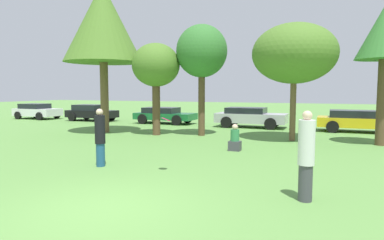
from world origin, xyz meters
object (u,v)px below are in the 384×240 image
at_px(parked_car_green, 164,115).
at_px(parked_car_black, 91,112).
at_px(tree_3, 294,54).
at_px(parked_car_white, 37,111).
at_px(parked_car_yellow, 357,120).
at_px(frisbee, 166,119).
at_px(person_catcher, 306,156).
at_px(tree_1, 156,66).
at_px(tree_2, 202,52).
at_px(person_thrower, 100,137).
at_px(tree_0, 103,24).
at_px(bystander_sitting, 235,140).
at_px(parked_car_silver, 250,116).

bearing_deg(parked_car_green, parked_car_black, -177.33).
distance_m(tree_3, parked_car_white, 21.74).
bearing_deg(parked_car_yellow, frisbee, -114.07).
bearing_deg(parked_car_green, parked_car_yellow, -1.27).
distance_m(parked_car_white, parked_car_yellow, 24.02).
distance_m(person_catcher, tree_1, 11.80).
height_order(tree_2, tree_3, tree_2).
xyz_separation_m(person_thrower, parked_car_white, (-16.18, 12.22, -0.25)).
bearing_deg(parked_car_black, tree_2, -23.26).
bearing_deg(tree_0, tree_2, 8.97).
distance_m(bystander_sitting, parked_car_white, 20.84).
xyz_separation_m(person_catcher, parked_car_white, (-22.28, 13.18, -0.31)).
relative_size(tree_1, tree_3, 0.89).
bearing_deg(parked_car_silver, frisbee, -87.79).
relative_size(frisbee, parked_car_black, 0.07).
relative_size(person_catcher, parked_car_green, 0.45).
height_order(bystander_sitting, parked_car_white, parked_car_white).
bearing_deg(frisbee, parked_car_silver, 92.73).
xyz_separation_m(tree_3, parked_car_green, (-9.40, 4.99, -3.40)).
distance_m(bystander_sitting, tree_2, 6.00).
xyz_separation_m(tree_0, parked_car_green, (0.67, 5.85, -5.38)).
height_order(person_catcher, tree_1, tree_1).
height_order(tree_0, parked_car_black, tree_0).
bearing_deg(tree_1, tree_3, 5.75).
bearing_deg(parked_car_white, parked_car_yellow, 0.61).
bearing_deg(parked_car_yellow, person_thrower, -122.20).
relative_size(tree_0, parked_car_white, 2.14).
relative_size(tree_1, parked_car_yellow, 1.10).
xyz_separation_m(bystander_sitting, parked_car_yellow, (4.75, 8.42, 0.24)).
relative_size(bystander_sitting, tree_0, 0.13).
xyz_separation_m(parked_car_green, parked_car_silver, (6.24, -0.08, 0.07)).
xyz_separation_m(tree_1, tree_2, (2.29, 0.70, 0.70)).
height_order(tree_0, tree_1, tree_0).
height_order(person_catcher, tree_0, tree_0).
bearing_deg(bystander_sitting, tree_2, 127.97).
height_order(tree_2, parked_car_green, tree_2).
xyz_separation_m(person_thrower, bystander_sitting, (3.09, 4.27, -0.48)).
relative_size(parked_car_white, parked_car_yellow, 0.88).
bearing_deg(bystander_sitting, parked_car_silver, 99.35).
bearing_deg(bystander_sitting, person_thrower, -125.87).
bearing_deg(parked_car_silver, bystander_sitting, -81.17).
xyz_separation_m(parked_car_black, parked_car_green, (6.22, 0.35, -0.03)).
height_order(tree_3, parked_car_silver, tree_3).
xyz_separation_m(bystander_sitting, parked_car_black, (-13.86, 8.24, 0.24)).
bearing_deg(tree_1, frisbee, -59.01).
relative_size(tree_2, parked_car_green, 1.33).
distance_m(person_catcher, parked_car_green, 17.46).
xyz_separation_m(frisbee, tree_0, (-7.52, 7.02, 4.47)).
bearing_deg(person_catcher, parked_car_green, -43.39).
distance_m(person_catcher, parked_car_silver, 14.43).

